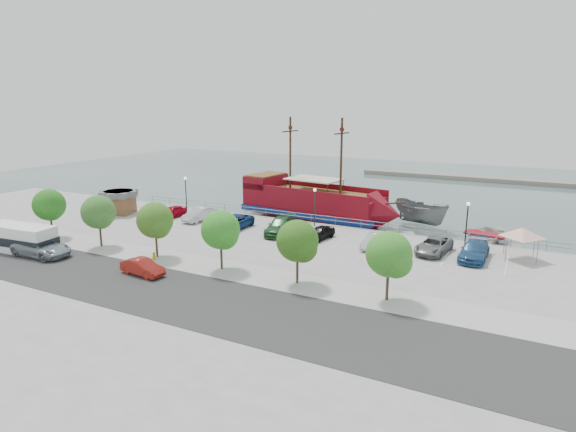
% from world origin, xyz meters
% --- Properties ---
extents(ground, '(160.00, 160.00, 0.00)m').
position_xyz_m(ground, '(0.00, 0.00, -1.00)').
color(ground, '#394C49').
extents(land_slab, '(100.00, 58.00, 1.20)m').
position_xyz_m(land_slab, '(0.00, -21.00, -0.60)').
color(land_slab, gray).
rests_on(land_slab, ground).
extents(street, '(100.00, 8.00, 0.04)m').
position_xyz_m(street, '(0.00, -16.00, 0.01)').
color(street, '#323232').
rests_on(street, land_slab).
extents(sidewalk, '(100.00, 4.00, 0.05)m').
position_xyz_m(sidewalk, '(0.00, -10.00, 0.01)').
color(sidewalk, '#A4A3A1').
rests_on(sidewalk, land_slab).
extents(seawall_railing, '(50.00, 0.06, 1.00)m').
position_xyz_m(seawall_railing, '(0.00, 7.80, 0.53)').
color(seawall_railing, slate).
rests_on(seawall_railing, land_slab).
extents(far_shore, '(40.00, 3.00, 0.80)m').
position_xyz_m(far_shore, '(10.00, 55.00, -0.60)').
color(far_shore, gray).
rests_on(far_shore, ground).
extents(pirate_ship, '(21.36, 8.31, 13.32)m').
position_xyz_m(pirate_ship, '(-1.50, 12.32, 1.23)').
color(pirate_ship, maroon).
rests_on(pirate_ship, ground).
extents(patrol_boat, '(8.13, 6.29, 2.98)m').
position_xyz_m(patrol_boat, '(9.87, 15.23, 0.49)').
color(patrol_boat, slate).
rests_on(patrol_boat, ground).
extents(speedboat, '(6.38, 7.81, 1.41)m').
position_xyz_m(speedboat, '(17.40, 11.22, -0.29)').
color(speedboat, silver).
rests_on(speedboat, ground).
extents(dock_west, '(6.36, 2.23, 0.36)m').
position_xyz_m(dock_west, '(-12.86, 9.20, -0.82)').
color(dock_west, gray).
rests_on(dock_west, ground).
extents(dock_mid, '(6.98, 4.62, 0.39)m').
position_xyz_m(dock_mid, '(7.17, 9.20, -0.81)').
color(dock_mid, gray).
rests_on(dock_mid, ground).
extents(dock_east, '(7.77, 4.66, 0.43)m').
position_xyz_m(dock_east, '(17.48, 9.20, -0.79)').
color(dock_east, gray).
rests_on(dock_east, ground).
extents(shed, '(4.40, 4.40, 2.85)m').
position_xyz_m(shed, '(-24.09, 1.08, 1.52)').
color(shed, brown).
rests_on(shed, land_slab).
extents(canopy_tent, '(4.36, 4.36, 3.29)m').
position_xyz_m(canopy_tent, '(20.87, 4.30, 2.86)').
color(canopy_tent, slate).
rests_on(canopy_tent, land_slab).
extents(street_van, '(5.75, 2.80, 1.58)m').
position_xyz_m(street_van, '(-17.39, -14.55, 0.79)').
color(street_van, '#8A959E').
rests_on(street_van, street).
extents(street_sedan, '(4.07, 1.76, 1.30)m').
position_xyz_m(street_sedan, '(-5.86, -14.03, 0.65)').
color(street_sedan, '#A42018').
rests_on(street_sedan, street).
extents(shuttle_bus, '(7.29, 3.13, 2.50)m').
position_xyz_m(shuttle_bus, '(-20.37, -14.50, 1.21)').
color(shuttle_bus, white).
rests_on(shuttle_bus, street).
extents(fire_hydrant, '(0.26, 0.26, 0.74)m').
position_xyz_m(fire_hydrant, '(-7.62, -10.80, 0.40)').
color(fire_hydrant, '#C79602').
rests_on(fire_hydrant, sidewalk).
extents(lamp_post_left, '(0.36, 0.36, 4.28)m').
position_xyz_m(lamp_post_left, '(-18.00, 6.50, 2.94)').
color(lamp_post_left, black).
rests_on(lamp_post_left, land_slab).
extents(lamp_post_mid, '(0.36, 0.36, 4.28)m').
position_xyz_m(lamp_post_mid, '(0.00, 6.50, 2.94)').
color(lamp_post_mid, black).
rests_on(lamp_post_mid, land_slab).
extents(lamp_post_right, '(0.36, 0.36, 4.28)m').
position_xyz_m(lamp_post_right, '(16.00, 6.50, 2.94)').
color(lamp_post_right, black).
rests_on(lamp_post_right, land_slab).
extents(tree_a, '(3.30, 3.20, 5.00)m').
position_xyz_m(tree_a, '(-21.85, -10.07, 3.30)').
color(tree_a, '#473321').
rests_on(tree_a, sidewalk).
extents(tree_b, '(3.30, 3.20, 5.00)m').
position_xyz_m(tree_b, '(-14.85, -10.07, 3.30)').
color(tree_b, '#473321').
rests_on(tree_b, sidewalk).
extents(tree_c, '(3.30, 3.20, 5.00)m').
position_xyz_m(tree_c, '(-7.85, -10.07, 3.30)').
color(tree_c, '#473321').
rests_on(tree_c, sidewalk).
extents(tree_d, '(3.30, 3.20, 5.00)m').
position_xyz_m(tree_d, '(-0.85, -10.07, 3.30)').
color(tree_d, '#473321').
rests_on(tree_d, sidewalk).
extents(tree_e, '(3.30, 3.20, 5.00)m').
position_xyz_m(tree_e, '(6.15, -10.07, 3.30)').
color(tree_e, '#473321').
rests_on(tree_e, sidewalk).
extents(tree_f, '(3.30, 3.20, 5.00)m').
position_xyz_m(tree_f, '(13.15, -10.07, 3.30)').
color(tree_f, '#473321').
rests_on(tree_f, sidewalk).
extents(parked_car_a, '(1.65, 4.07, 1.39)m').
position_xyz_m(parked_car_a, '(-16.89, 2.45, 0.69)').
color(parked_car_a, '#A50315').
rests_on(parked_car_a, land_slab).
extents(parked_car_b, '(2.04, 4.73, 1.52)m').
position_xyz_m(parked_car_b, '(-12.94, 2.59, 0.76)').
color(parked_car_b, silver).
rests_on(parked_car_b, land_slab).
extents(parked_car_c, '(2.54, 5.41, 1.50)m').
position_xyz_m(parked_car_c, '(-7.36, 1.40, 0.75)').
color(parked_car_c, navy).
rests_on(parked_car_c, land_slab).
extents(parked_car_d, '(3.48, 6.11, 1.67)m').
position_xyz_m(parked_car_d, '(-1.88, 1.98, 0.83)').
color(parked_car_d, '#225126').
rests_on(parked_car_d, land_slab).
extents(parked_car_e, '(2.20, 4.11, 1.33)m').
position_xyz_m(parked_car_e, '(2.64, 2.02, 0.66)').
color(parked_car_e, black).
rests_on(parked_car_e, land_slab).
extents(parked_car_f, '(1.61, 4.12, 1.34)m').
position_xyz_m(parked_car_f, '(8.45, 1.58, 0.67)').
color(parked_car_f, beige).
rests_on(parked_car_f, land_slab).
extents(parked_car_g, '(3.03, 5.41, 1.43)m').
position_xyz_m(parked_car_g, '(13.78, 2.58, 0.71)').
color(parked_car_g, slate).
rests_on(parked_car_g, land_slab).
extents(parked_car_h, '(2.31, 5.47, 1.58)m').
position_xyz_m(parked_car_h, '(17.29, 2.39, 0.79)').
color(parked_car_h, navy).
rests_on(parked_car_h, land_slab).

